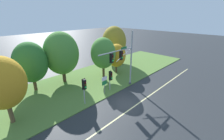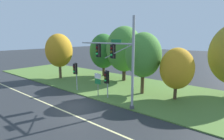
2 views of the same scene
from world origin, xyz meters
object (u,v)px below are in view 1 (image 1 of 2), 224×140
(route_sign_post, at_px, (104,82))
(tree_tall_centre, at_px, (116,56))
(tree_behind_signpost, at_px, (61,53))
(tree_nearest_road, at_px, (2,83))
(tree_left_of_mast, at_px, (31,63))
(tree_mid_verge, at_px, (103,53))
(pedestrian_signal_near_kerb, at_px, (111,77))
(pedestrian_signal_further_along, at_px, (84,86))
(tree_right_far, at_px, (114,42))
(traffic_signal_mast, at_px, (124,58))

(route_sign_post, distance_m, tree_tall_centre, 8.16)
(tree_behind_signpost, distance_m, tree_tall_centre, 9.29)
(tree_nearest_road, bearing_deg, tree_tall_centre, 5.73)
(tree_left_of_mast, height_order, tree_mid_verge, tree_left_of_mast)
(pedestrian_signal_near_kerb, height_order, tree_mid_verge, tree_mid_verge)
(pedestrian_signal_further_along, bearing_deg, tree_nearest_road, 158.64)
(tree_nearest_road, height_order, tree_tall_centre, tree_nearest_road)
(pedestrian_signal_near_kerb, xyz_separation_m, tree_right_far, (10.03, 8.82, 2.46))
(pedestrian_signal_near_kerb, distance_m, route_sign_post, 1.28)
(tree_behind_signpost, xyz_separation_m, tree_tall_centre, (8.60, -3.24, -1.39))
(traffic_signal_mast, bearing_deg, pedestrian_signal_further_along, 176.44)
(route_sign_post, height_order, tree_right_far, tree_right_far)
(traffic_signal_mast, xyz_separation_m, tree_left_of_mast, (-9.17, 8.45, -0.37))
(route_sign_post, distance_m, tree_nearest_road, 10.85)
(tree_right_far, bearing_deg, route_sign_post, -141.82)
(tree_nearest_road, xyz_separation_m, tree_tall_centre, (17.10, 1.72, -1.08))
(pedestrian_signal_further_along, distance_m, tree_nearest_road, 7.65)
(traffic_signal_mast, distance_m, tree_behind_signpost, 9.42)
(traffic_signal_mast, bearing_deg, tree_tall_centre, 52.31)
(route_sign_post, xyz_separation_m, tree_behind_signpost, (-1.74, 7.40, 2.91))
(tree_behind_signpost, bearing_deg, pedestrian_signal_further_along, -101.71)
(pedestrian_signal_near_kerb, relative_size, tree_mid_verge, 0.43)
(route_sign_post, relative_size, tree_behind_signpost, 0.32)
(route_sign_post, distance_m, tree_left_of_mast, 10.14)
(pedestrian_signal_further_along, relative_size, tree_left_of_mast, 0.48)
(tree_mid_verge, distance_m, tree_tall_centre, 3.74)
(tree_mid_verge, bearing_deg, tree_nearest_road, -174.60)
(tree_nearest_road, relative_size, tree_tall_centre, 1.29)
(pedestrian_signal_near_kerb, height_order, tree_behind_signpost, tree_behind_signpost)
(tree_nearest_road, xyz_separation_m, tree_mid_verge, (13.57, 1.28, 0.07))
(traffic_signal_mast, height_order, pedestrian_signal_near_kerb, traffic_signal_mast)
(tree_tall_centre, bearing_deg, tree_left_of_mast, 164.27)
(pedestrian_signal_further_along, relative_size, tree_tall_centre, 0.63)
(traffic_signal_mast, relative_size, tree_left_of_mast, 1.17)
(tree_nearest_road, relative_size, tree_mid_verge, 1.00)
(pedestrian_signal_near_kerb, distance_m, tree_left_of_mast, 10.81)
(tree_behind_signpost, bearing_deg, route_sign_post, -76.74)
(pedestrian_signal_near_kerb, distance_m, tree_nearest_road, 11.91)
(tree_mid_verge, bearing_deg, pedestrian_signal_near_kerb, -119.67)
(tree_behind_signpost, distance_m, tree_right_far, 13.06)
(tree_right_far, bearing_deg, tree_tall_centre, -133.15)
(pedestrian_signal_further_along, xyz_separation_m, tree_mid_verge, (6.65, 3.99, 1.91))
(tree_left_of_mast, bearing_deg, pedestrian_signal_further_along, -71.43)
(route_sign_post, bearing_deg, tree_right_far, 38.18)
(pedestrian_signal_further_along, bearing_deg, tree_mid_verge, 30.93)
(route_sign_post, height_order, tree_behind_signpost, tree_behind_signpost)
(tree_behind_signpost, bearing_deg, traffic_signal_mast, -58.86)
(pedestrian_signal_near_kerb, distance_m, tree_tall_centre, 7.09)
(tree_mid_verge, bearing_deg, route_sign_post, -131.70)
(pedestrian_signal_further_along, height_order, tree_nearest_road, tree_nearest_road)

